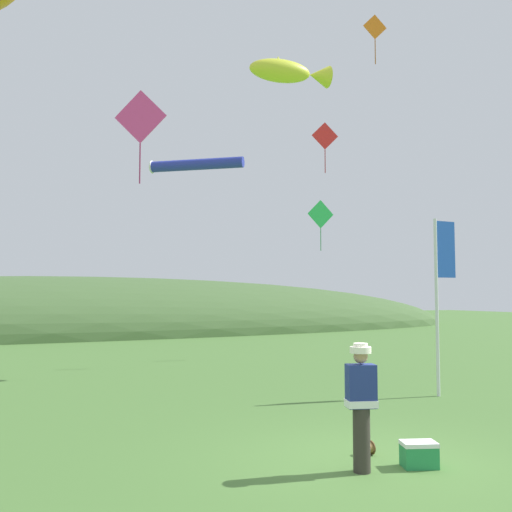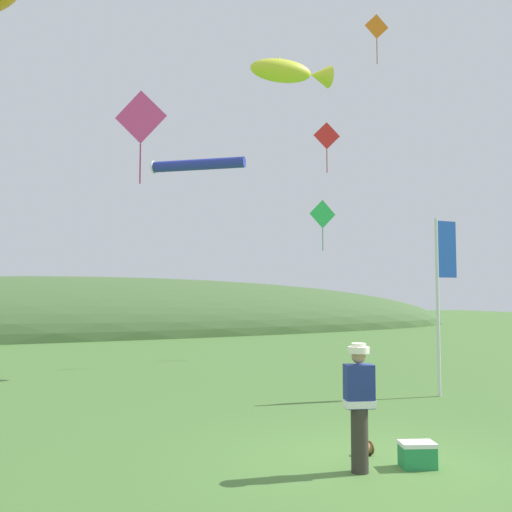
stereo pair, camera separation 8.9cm
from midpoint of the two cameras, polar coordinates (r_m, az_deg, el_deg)
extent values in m
plane|color=#477033|center=(8.99, 11.88, -19.65)|extent=(120.00, 120.00, 0.00)
ellipsoid|color=#426033|center=(38.24, -17.45, -7.34)|extent=(59.20, 15.00, 7.17)
cylinder|color=#332D28|center=(8.44, 10.64, -17.64)|extent=(0.24, 0.24, 0.88)
cube|color=navy|center=(8.29, 10.57, -12.67)|extent=(0.46, 0.35, 0.60)
cube|color=white|center=(8.33, 10.59, -14.30)|extent=(0.48, 0.38, 0.10)
sphere|color=tan|center=(8.24, 10.54, -9.85)|extent=(0.20, 0.20, 0.20)
cylinder|color=silver|center=(8.23, 10.53, -9.23)|extent=(0.30, 0.30, 0.09)
cylinder|color=silver|center=(8.22, 10.52, -8.81)|extent=(0.20, 0.20, 0.07)
cylinder|color=olive|center=(9.37, 11.30, -18.33)|extent=(0.12, 0.16, 0.16)
cylinder|color=brown|center=(9.33, 10.99, -18.39)|extent=(0.02, 0.21, 0.21)
cylinder|color=brown|center=(9.40, 11.60, -18.27)|extent=(0.02, 0.21, 0.21)
cube|color=#268C4C|center=(8.91, 16.13, -18.74)|extent=(0.56, 0.47, 0.30)
cube|color=white|center=(8.86, 16.11, -17.61)|extent=(0.57, 0.48, 0.06)
cylinder|color=silver|center=(14.62, 17.88, -4.83)|extent=(0.08, 0.08, 4.32)
cube|color=#1E4CB2|center=(14.88, 18.67, 0.64)|extent=(0.60, 0.03, 1.40)
ellipsoid|color=yellow|center=(16.82, 2.66, 18.01)|extent=(1.87, 0.90, 0.63)
cone|color=yellow|center=(17.25, 6.57, 17.47)|extent=(0.66, 0.70, 0.63)
cone|color=yellow|center=(16.91, 2.48, 18.88)|extent=(0.33, 0.33, 0.30)
sphere|color=black|center=(16.86, 0.43, 18.15)|extent=(0.15, 0.15, 0.15)
cylinder|color=#2633A5|center=(19.16, -5.67, 9.08)|extent=(2.70, 2.28, 0.36)
torus|color=white|center=(19.73, -10.07, 8.74)|extent=(0.32, 0.38, 0.44)
cube|color=red|center=(22.14, 7.20, 11.85)|extent=(1.01, 0.28, 1.04)
cylinder|color=black|center=(22.15, 7.19, 11.84)|extent=(0.68, 0.19, 0.02)
cube|color=maroon|center=(21.90, 7.22, 9.40)|extent=(0.03, 0.02, 0.90)
cube|color=orange|center=(21.99, 12.09, 21.53)|extent=(0.88, 0.20, 0.90)
cylinder|color=black|center=(22.00, 12.07, 21.52)|extent=(0.59, 0.14, 0.02)
cube|color=#A95011|center=(21.62, 12.12, 19.37)|extent=(0.03, 0.01, 0.90)
cube|color=green|center=(23.18, 6.78, 4.18)|extent=(1.15, 0.12, 1.16)
cylinder|color=black|center=(23.19, 6.77, 4.18)|extent=(0.77, 0.09, 0.02)
cube|color=#1A7C35|center=(23.06, 6.80, 1.65)|extent=(0.03, 0.01, 0.90)
cube|color=#E53F8C|center=(13.27, -11.25, 13.48)|extent=(1.01, 0.68, 1.20)
cylinder|color=black|center=(13.28, -11.27, 13.47)|extent=(0.68, 0.46, 0.02)
cube|color=#A02C62|center=(13.00, -11.32, 9.05)|extent=(0.03, 0.02, 0.90)
camera|label=1|loc=(0.04, -89.79, -0.01)|focal=40.00mm
camera|label=2|loc=(0.04, 90.21, 0.01)|focal=40.00mm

